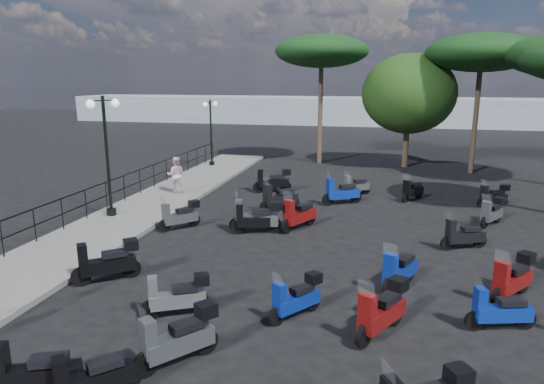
% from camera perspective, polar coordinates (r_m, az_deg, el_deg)
% --- Properties ---
extents(ground, '(120.00, 120.00, 0.00)m').
position_cam_1_polar(ground, '(14.46, 0.91, -7.97)').
color(ground, black).
rests_on(ground, ground).
extents(sidewalk, '(3.00, 30.00, 0.15)m').
position_cam_1_polar(sidewalk, '(19.38, -16.25, -2.72)').
color(sidewalk, '#605D5B').
rests_on(sidewalk, ground).
extents(railing, '(0.04, 26.04, 1.10)m').
position_cam_1_polar(railing, '(19.68, -19.99, -0.28)').
color(railing, black).
rests_on(railing, sidewalk).
extents(lamp_post_1, '(0.73, 1.23, 4.47)m').
position_cam_1_polar(lamp_post_1, '(18.94, -18.89, 4.85)').
color(lamp_post_1, black).
rests_on(lamp_post_1, sidewalk).
extents(lamp_post_2, '(0.57, 1.08, 3.85)m').
position_cam_1_polar(lamp_post_2, '(29.02, -7.20, 7.45)').
color(lamp_post_2, black).
rests_on(lamp_post_2, sidewalk).
extents(pedestrian_far, '(0.94, 0.82, 1.63)m').
position_cam_1_polar(pedestrian_far, '(22.33, -11.25, 1.99)').
color(pedestrian_far, beige).
rests_on(pedestrian_far, sidewalk).
extents(scooter_0, '(1.58, 0.85, 1.33)m').
position_cam_1_polar(scooter_0, '(9.42, -26.23, -18.68)').
color(scooter_0, black).
rests_on(scooter_0, ground).
extents(scooter_1, '(1.49, 1.26, 1.42)m').
position_cam_1_polar(scooter_1, '(13.52, -18.86, -7.84)').
color(scooter_1, black).
rests_on(scooter_1, ground).
extents(scooter_2, '(1.45, 0.91, 1.26)m').
position_cam_1_polar(scooter_2, '(11.29, -11.13, -11.96)').
color(scooter_2, black).
rests_on(scooter_2, ground).
extents(scooter_3, '(1.86, 0.64, 1.49)m').
position_cam_1_polar(scooter_3, '(16.72, -1.84, -2.98)').
color(scooter_3, black).
rests_on(scooter_3, ground).
extents(scooter_4, '(1.17, 1.31, 1.28)m').
position_cam_1_polar(scooter_4, '(17.45, -10.80, -2.79)').
color(scooter_4, black).
rests_on(scooter_4, ground).
extents(scooter_5, '(1.73, 0.90, 1.44)m').
position_cam_1_polar(scooter_5, '(22.62, 0.08, 1.30)').
color(scooter_5, black).
rests_on(scooter_5, ground).
extents(scooter_6, '(1.14, 1.19, 1.24)m').
position_cam_1_polar(scooter_6, '(8.98, -20.51, -20.02)').
color(scooter_6, black).
rests_on(scooter_6, ground).
extents(scooter_7, '(1.24, 1.46, 1.39)m').
position_cam_1_polar(scooter_7, '(9.54, -11.06, -16.59)').
color(scooter_7, black).
rests_on(scooter_7, ground).
extents(scooter_8, '(1.04, 1.30, 1.21)m').
position_cam_1_polar(scooter_8, '(11.04, 2.85, -12.40)').
color(scooter_8, black).
rests_on(scooter_8, ground).
extents(scooter_9, '(1.66, 0.76, 1.36)m').
position_cam_1_polar(scooter_9, '(16.66, -2.14, -3.36)').
color(scooter_9, black).
rests_on(scooter_9, ground).
extents(scooter_10, '(1.60, 1.09, 1.45)m').
position_cam_1_polar(scooter_10, '(20.68, 8.15, -0.10)').
color(scooter_10, black).
rests_on(scooter_10, ground).
extents(scooter_11, '(1.39, 1.41, 1.49)m').
position_cam_1_polar(scooter_11, '(19.42, 0.81, -0.80)').
color(scooter_11, black).
rests_on(scooter_11, ground).
extents(scooter_14, '(1.06, 1.61, 1.41)m').
position_cam_1_polar(scooter_14, '(10.56, 12.79, -13.54)').
color(scooter_14, black).
rests_on(scooter_14, ground).
extents(scooter_15, '(1.04, 1.71, 1.49)m').
position_cam_1_polar(scooter_15, '(17.12, 3.12, -2.75)').
color(scooter_15, black).
rests_on(scooter_15, ground).
extents(scooter_16, '(1.29, 1.01, 1.22)m').
position_cam_1_polar(scooter_16, '(22.40, 9.78, 0.67)').
color(scooter_16, black).
rests_on(scooter_16, ground).
extents(scooter_18, '(1.51, 0.65, 1.23)m').
position_cam_1_polar(scooter_18, '(11.59, 25.18, -12.60)').
color(scooter_18, black).
rests_on(scooter_18, ground).
extents(scooter_19, '(0.94, 1.59, 1.38)m').
position_cam_1_polar(scooter_19, '(12.80, 14.70, -9.01)').
color(scooter_19, black).
rests_on(scooter_19, ground).
extents(scooter_20, '(1.22, 1.45, 1.38)m').
position_cam_1_polar(scooter_20, '(13.19, 26.43, -9.14)').
color(scooter_20, black).
rests_on(scooter_20, ground).
extents(scooter_21, '(1.47, 0.84, 1.25)m').
position_cam_1_polar(scooter_21, '(16.31, 21.56, -4.82)').
color(scooter_21, black).
rests_on(scooter_21, ground).
extents(scooter_22, '(0.97, 1.37, 1.25)m').
position_cam_1_polar(scooter_22, '(21.96, 16.16, 0.11)').
color(scooter_22, black).
rests_on(scooter_22, ground).
extents(scooter_27, '(1.02, 1.40, 1.27)m').
position_cam_1_polar(scooter_27, '(19.27, 24.44, -2.25)').
color(scooter_27, black).
rests_on(scooter_27, ground).
extents(scooter_28, '(1.36, 0.89, 1.20)m').
position_cam_1_polar(scooter_28, '(22.11, 24.60, -0.46)').
color(scooter_28, black).
rests_on(scooter_28, ground).
extents(broadleaf_tree, '(5.46, 5.46, 6.66)m').
position_cam_1_polar(broadleaf_tree, '(29.95, 15.81, 11.04)').
color(broadleaf_tree, '#38281E').
rests_on(broadleaf_tree, ground).
extents(pine_0, '(5.92, 5.92, 7.60)m').
position_cam_1_polar(pine_0, '(29.27, 23.45, 14.77)').
color(pine_0, '#38281E').
rests_on(pine_0, ground).
extents(pine_2, '(5.64, 5.64, 7.80)m').
position_cam_1_polar(pine_2, '(30.40, 5.85, 16.11)').
color(pine_2, '#38281E').
rests_on(pine_2, ground).
extents(distant_hills, '(70.00, 8.00, 3.00)m').
position_cam_1_polar(distant_hills, '(58.36, 10.50, 9.38)').
color(distant_hills, gray).
rests_on(distant_hills, ground).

